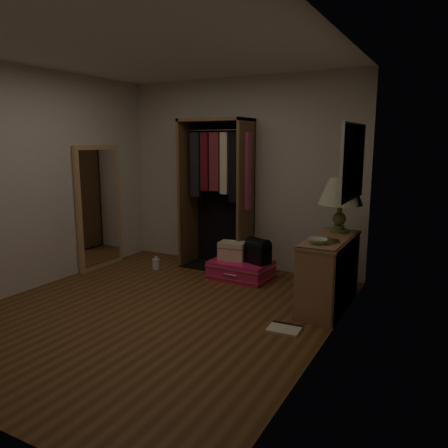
{
  "coord_description": "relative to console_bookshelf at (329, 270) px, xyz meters",
  "views": [
    {
      "loc": [
        2.67,
        -3.46,
        1.75
      ],
      "look_at": [
        0.3,
        0.95,
        0.8
      ],
      "focal_mm": 35.0,
      "sensor_mm": 36.0,
      "label": 1
    }
  ],
  "objects": [
    {
      "name": "open_wardrobe",
      "position": [
        -1.76,
        0.75,
        0.83
      ],
      "size": [
        0.99,
        0.5,
        2.05
      ],
      "color": "brown",
      "rests_on": "ground"
    },
    {
      "name": "floor_book",
      "position": [
        -0.19,
        -0.81,
        -0.38
      ],
      "size": [
        0.31,
        0.26,
        0.03
      ],
      "rotation": [
        0.0,
        0.0,
        0.06
      ],
      "color": "beige",
      "rests_on": "ground"
    },
    {
      "name": "train_case",
      "position": [
        -1.37,
        0.41,
        -0.04
      ],
      "size": [
        0.38,
        0.29,
        0.25
      ],
      "rotation": [
        0.0,
        0.0,
        0.14
      ],
      "color": "beige",
      "rests_on": "pink_suitcase"
    },
    {
      "name": "console_bookshelf",
      "position": [
        0.0,
        0.0,
        0.0
      ],
      "size": [
        0.42,
        1.12,
        0.75
      ],
      "color": "#916746",
      "rests_on": "ground"
    },
    {
      "name": "floor_mirror",
      "position": [
        -3.24,
        -0.02,
        0.45
      ],
      "size": [
        0.06,
        0.8,
        1.7
      ],
      "color": "tan",
      "rests_on": "ground"
    },
    {
      "name": "pink_suitcase",
      "position": [
        -1.25,
        0.41,
        -0.28
      ],
      "size": [
        0.8,
        0.59,
        0.24
      ],
      "rotation": [
        0.0,
        0.0,
        -0.05
      ],
      "color": "#DD1B59",
      "rests_on": "ground"
    },
    {
      "name": "room_walls",
      "position": [
        -1.46,
        -0.98,
        1.1
      ],
      "size": [
        3.52,
        4.02,
        2.6
      ],
      "color": "beige",
      "rests_on": "ground"
    },
    {
      "name": "ground",
      "position": [
        -1.54,
        -1.02,
        -0.4
      ],
      "size": [
        4.0,
        4.0,
        0.0
      ],
      "primitive_type": "plane",
      "color": "#573418",
      "rests_on": "ground"
    },
    {
      "name": "brass_tray",
      "position": [
        0.0,
        -0.2,
        0.36
      ],
      "size": [
        0.31,
        0.31,
        0.02
      ],
      "rotation": [
        0.0,
        0.0,
        -0.14
      ],
      "color": "olive",
      "rests_on": "console_bookshelf"
    },
    {
      "name": "black_bag",
      "position": [
        -1.01,
        0.41,
        0.01
      ],
      "size": [
        0.35,
        0.28,
        0.33
      ],
      "rotation": [
        0.0,
        0.0,
        -0.35
      ],
      "color": "black",
      "rests_on": "pink_suitcase"
    },
    {
      "name": "white_jug",
      "position": [
        -2.48,
        0.23,
        -0.32
      ],
      "size": [
        0.12,
        0.12,
        0.18
      ],
      "rotation": [
        0.0,
        0.0,
        0.14
      ],
      "color": "silver",
      "rests_on": "ground"
    },
    {
      "name": "ceramic_bowl",
      "position": [
        -0.05,
        -0.32,
        0.38
      ],
      "size": [
        0.25,
        0.25,
        0.05
      ],
      "primitive_type": "imported",
      "rotation": [
        0.0,
        0.0,
        0.28
      ],
      "color": "#A8CAAB",
      "rests_on": "console_bookshelf"
    },
    {
      "name": "table_lamp",
      "position": [
        0.0,
        0.33,
        0.8
      ],
      "size": [
        0.52,
        0.52,
        0.61
      ],
      "rotation": [
        0.0,
        0.0,
        -0.08
      ],
      "color": "#4D5C2C",
      "rests_on": "console_bookshelf"
    }
  ]
}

